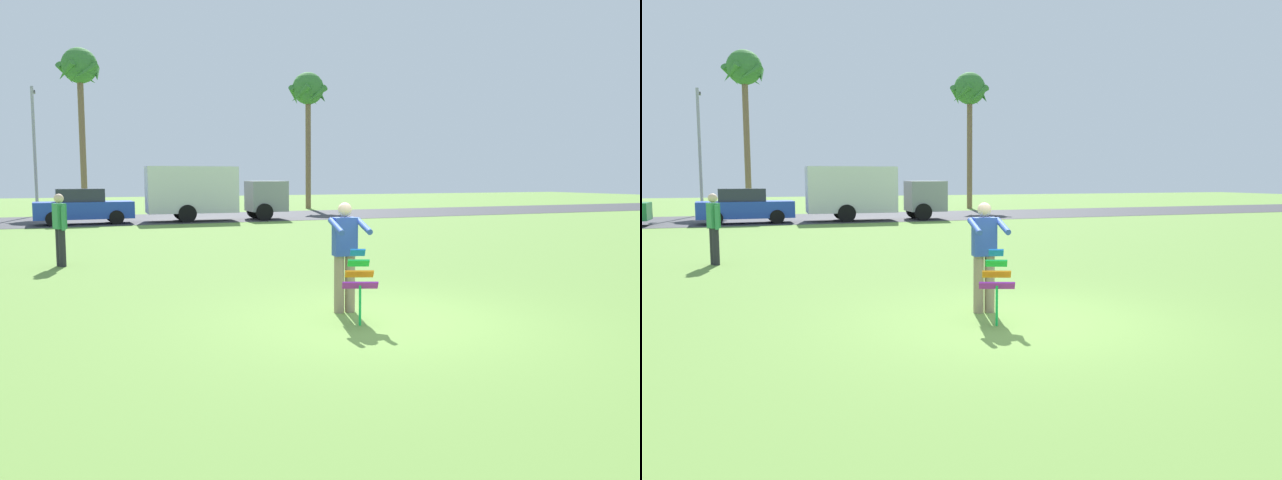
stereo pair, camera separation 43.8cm
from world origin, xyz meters
TOP-DOWN VIEW (x-y plane):
  - ground_plane at (0.00, 0.00)m, footprint 120.00×120.00m
  - road_strip at (0.00, 23.92)m, footprint 120.00×8.00m
  - person_kite_flyer at (-0.29, 0.68)m, footprint 0.59×0.69m
  - kite_held at (-0.39, -0.02)m, footprint 0.58×0.72m
  - parked_car_blue at (-3.55, 21.52)m, footprint 4.25×1.94m
  - parked_truck_grey_van at (2.15, 21.52)m, footprint 6.77×2.30m
  - palm_tree_right_near at (-3.17, 32.22)m, footprint 2.58×2.71m
  - palm_tree_centre_far at (10.89, 30.46)m, footprint 2.58×2.71m
  - streetlight_pole at (-5.72, 29.16)m, footprint 0.24×1.65m
  - person_walker_near at (-4.43, 7.81)m, footprint 0.33×0.54m

SIDE VIEW (x-z plane):
  - ground_plane at x=0.00m, z-range 0.00..0.00m
  - road_strip at x=0.00m, z-range 0.00..0.01m
  - kite_held at x=-0.39m, z-range 0.17..1.22m
  - parked_car_blue at x=-3.55m, z-range -0.03..1.57m
  - person_walker_near at x=-4.43m, z-range 0.07..1.80m
  - person_kite_flyer at x=-0.29m, z-range 0.09..1.82m
  - parked_truck_grey_van at x=2.15m, z-range 0.10..2.72m
  - streetlight_pole at x=-5.72m, z-range 0.50..7.50m
  - palm_tree_centre_far at x=10.89m, z-range 3.05..12.08m
  - palm_tree_right_near at x=-3.17m, z-range 3.39..13.22m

